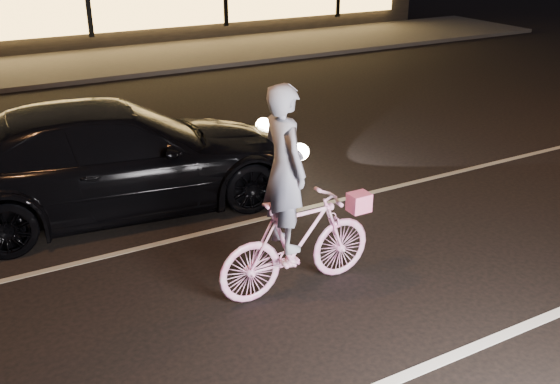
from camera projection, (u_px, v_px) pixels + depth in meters
ground at (400, 270)px, 7.35m from camera, size 90.00×90.00×0.00m
lane_stripe_near at (497, 338)px, 6.15m from camera, size 60.00×0.12×0.01m
lane_stripe_far at (311, 207)px, 8.96m from camera, size 60.00×0.10×0.01m
sidewalk at (109, 62)px, 17.75m from camera, size 30.00×4.00×0.12m
cyclist at (294, 222)px, 6.64m from camera, size 1.87×0.64×2.36m
sedan at (115, 157)px, 8.66m from camera, size 5.42×2.59×1.53m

